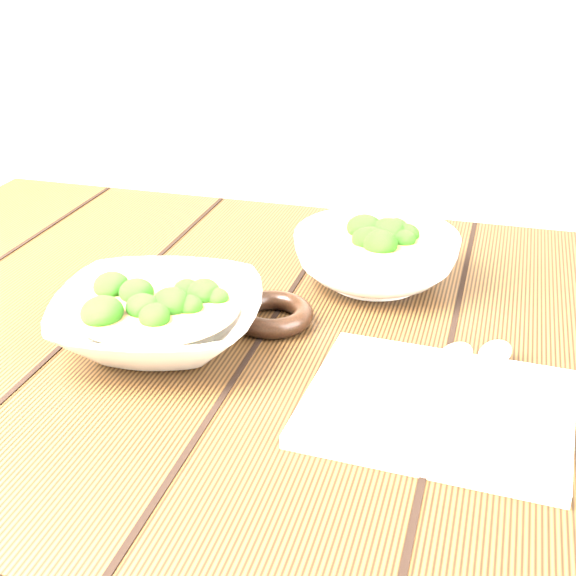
{
  "coord_description": "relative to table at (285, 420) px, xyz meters",
  "views": [
    {
      "loc": [
        0.22,
        -0.75,
        1.18
      ],
      "look_at": [
        0.0,
        0.01,
        0.8
      ],
      "focal_mm": 50.0,
      "sensor_mm": 36.0,
      "label": 1
    }
  ],
  "objects": [
    {
      "name": "spoon_left",
      "position": [
        0.18,
        -0.07,
        0.14
      ],
      "size": [
        0.07,
        0.2,
        0.01
      ],
      "color": "#B2AF9D",
      "rests_on": "napkin"
    },
    {
      "name": "soup_bowl_back",
      "position": [
        0.07,
        0.15,
        0.15
      ],
      "size": [
        0.22,
        0.22,
        0.07
      ],
      "color": "silver",
      "rests_on": "table"
    },
    {
      "name": "table",
      "position": [
        0.0,
        0.0,
        0.0
      ],
      "size": [
        1.2,
        0.8,
        0.75
      ],
      "color": "#3B2410",
      "rests_on": "ground"
    },
    {
      "name": "napkin",
      "position": [
        0.18,
        -0.12,
        0.13
      ],
      "size": [
        0.25,
        0.21,
        0.01
      ],
      "primitive_type": "cube",
      "rotation": [
        0.0,
        0.0,
        -0.06
      ],
      "color": "beige",
      "rests_on": "table"
    },
    {
      "name": "spoon_right",
      "position": [
        0.22,
        -0.05,
        0.14
      ],
      "size": [
        0.06,
        0.2,
        0.01
      ],
      "color": "#B2AF9D",
      "rests_on": "napkin"
    },
    {
      "name": "soup_bowl_front",
      "position": [
        -0.12,
        -0.06,
        0.15
      ],
      "size": [
        0.26,
        0.26,
        0.06
      ],
      "color": "silver",
      "rests_on": "table"
    },
    {
      "name": "trivet",
      "position": [
        -0.02,
        0.01,
        0.13
      ],
      "size": [
        0.11,
        0.11,
        0.02
      ],
      "primitive_type": "torus",
      "rotation": [
        0.0,
        0.0,
        -0.19
      ],
      "color": "black",
      "rests_on": "table"
    }
  ]
}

